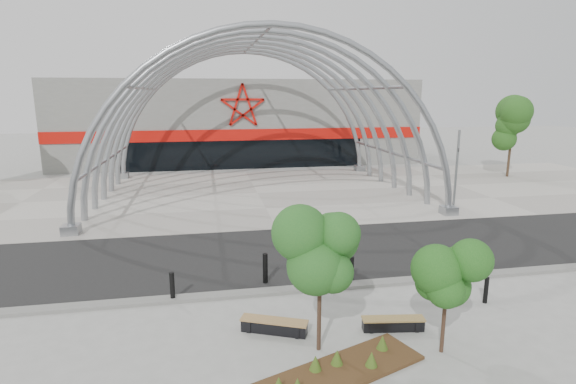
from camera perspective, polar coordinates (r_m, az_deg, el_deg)
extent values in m
plane|color=gray|center=(16.34, 2.62, -11.95)|extent=(140.00, 140.00, 0.00)
cube|color=black|center=(19.51, 0.27, -7.76)|extent=(140.00, 7.00, 0.02)
cube|color=#9D978E|center=(30.92, -3.90, -0.16)|extent=(60.00, 17.00, 0.04)
cube|color=slate|center=(16.10, 2.83, -12.12)|extent=(60.00, 0.50, 0.12)
cube|color=slate|center=(48.19, -6.51, 9.08)|extent=(34.00, 15.00, 8.00)
cube|color=black|center=(41.04, -5.66, 4.74)|extent=(22.00, 0.25, 2.60)
cube|color=red|center=(40.84, -5.71, 7.24)|extent=(34.00, 0.30, 1.00)
torus|color=#91959A|center=(23.72, -1.77, -4.09)|extent=(20.36, 0.36, 20.36)
torus|color=#91959A|center=(26.11, -2.61, -2.56)|extent=(20.36, 0.36, 20.36)
torus|color=#91959A|center=(28.51, -3.31, -1.28)|extent=(20.36, 0.36, 20.36)
torus|color=#91959A|center=(30.93, -3.90, -0.20)|extent=(20.36, 0.36, 20.36)
torus|color=#91959A|center=(33.35, -4.40, 0.72)|extent=(20.36, 0.36, 20.36)
torus|color=#91959A|center=(35.79, -4.84, 1.52)|extent=(20.36, 0.36, 20.36)
torus|color=#91959A|center=(38.24, -5.22, 2.22)|extent=(20.36, 0.36, 20.36)
cylinder|color=#91959A|center=(32.98, 13.00, 4.87)|extent=(0.20, 15.00, 0.20)
cylinder|color=#91959A|center=(31.78, 9.00, 12.87)|extent=(0.20, 15.00, 0.20)
cylinder|color=#91959A|center=(30.36, -4.19, 18.55)|extent=(0.20, 15.00, 0.20)
cylinder|color=#91959A|center=(30.21, -17.88, 12.47)|extent=(0.20, 15.00, 0.20)
cylinder|color=#91959A|center=(30.90, -22.10, 3.79)|extent=(0.20, 15.00, 0.20)
cube|color=#91959A|center=(24.31, -25.84, -4.35)|extent=(0.80, 0.80, 0.50)
cube|color=#91959A|center=(38.60, -20.18, 1.97)|extent=(0.80, 0.80, 0.50)
cube|color=#91959A|center=(26.99, 19.72, -2.24)|extent=(0.80, 0.80, 0.50)
cube|color=#91959A|center=(40.35, 9.08, 3.01)|extent=(0.80, 0.80, 0.50)
cube|color=#372714|center=(11.97, 6.67, -21.72)|extent=(4.64, 2.88, 0.09)
cone|color=#415E1C|center=(12.05, 6.24, -20.10)|extent=(0.31, 0.31, 0.38)
cone|color=#415E1C|center=(12.10, 10.55, -20.10)|extent=(0.31, 0.31, 0.38)
cone|color=#415E1C|center=(11.80, 3.51, -20.81)|extent=(0.31, 0.31, 0.38)
cone|color=#415E1C|center=(12.82, 11.90, -18.15)|extent=(0.31, 0.31, 0.38)
cone|color=#415E1C|center=(11.09, -1.19, -23.24)|extent=(0.31, 0.31, 0.38)
cylinder|color=slate|center=(27.28, 20.58, 2.41)|extent=(0.13, 0.13, 4.75)
imported|color=black|center=(27.13, 20.75, 4.58)|extent=(0.11, 0.67, 0.13)
cylinder|color=black|center=(12.38, 3.97, -15.73)|extent=(0.11, 0.11, 1.81)
ellipsoid|color=#19511E|center=(11.70, 4.09, -8.60)|extent=(1.55, 1.55, 1.97)
cylinder|color=#301D14|center=(12.98, 19.12, -15.65)|extent=(0.10, 0.10, 1.56)
ellipsoid|color=#154E14|center=(12.39, 19.59, -9.83)|extent=(1.29, 1.29, 1.70)
cube|color=black|center=(13.48, -1.77, -16.81)|extent=(1.88, 1.08, 0.32)
cube|color=black|center=(13.64, -4.79, -16.34)|extent=(0.27, 0.43, 0.38)
cube|color=black|center=(13.32, 1.32, -17.04)|extent=(0.27, 0.43, 0.38)
cube|color=olive|center=(13.37, -1.78, -16.00)|extent=(1.95, 1.16, 0.06)
cube|color=black|center=(13.95, 13.18, -16.13)|extent=(1.80, 0.59, 0.30)
cube|color=black|center=(13.78, 10.42, -16.24)|extent=(0.16, 0.40, 0.35)
cube|color=black|center=(14.12, 15.88, -15.80)|extent=(0.16, 0.40, 0.35)
cube|color=olive|center=(13.85, 13.23, -15.39)|extent=(1.85, 0.65, 0.05)
cylinder|color=black|center=(15.60, -14.48, -11.58)|extent=(0.16, 0.16, 1.00)
cylinder|color=black|center=(16.44, -2.91, -9.67)|extent=(0.18, 0.18, 1.12)
cylinder|color=black|center=(16.76, 8.09, -9.67)|extent=(0.15, 0.15, 0.95)
cylinder|color=black|center=(16.34, 3.20, -10.07)|extent=(0.16, 0.16, 0.99)
cylinder|color=black|center=(16.37, 23.84, -11.32)|extent=(0.14, 0.14, 0.89)
cylinder|color=#2F2216|center=(40.99, 26.25, 3.81)|extent=(0.20, 0.20, 3.03)
ellipsoid|color=#194511|center=(40.73, 26.62, 7.63)|extent=(2.70, 2.70, 3.30)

